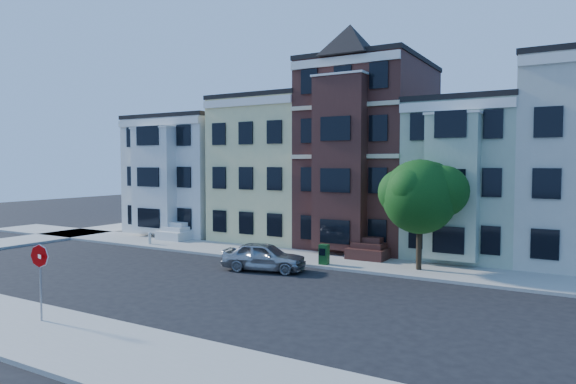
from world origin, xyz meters
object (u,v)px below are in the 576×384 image
Objects in this scene: parked_car at (264,256)px; fire_hydrant at (150,239)px; newspaper_box at (324,254)px; street_tree at (420,202)px; stop_sign at (40,278)px.

fire_hydrant is at bearing 62.68° from parked_car.
street_tree is at bearing 10.00° from newspaper_box.
street_tree is 1.59× the size of parked_car.
stop_sign is (-1.75, -11.42, 0.90)m from parked_car.
parked_car is 4.08× the size of newspaper_box.
parked_car is 11.58m from stop_sign.
newspaper_box is 1.71× the size of fire_hydrant.
street_tree is 11.10× the size of fire_hydrant.
street_tree is 18.41m from fire_hydrant.
street_tree is at bearing 2.72° from fire_hydrant.
newspaper_box is (-4.79, -1.23, -2.95)m from street_tree.
street_tree reaches higher than newspaper_box.
street_tree is 2.32× the size of stop_sign.
newspaper_box is 14.45m from stop_sign.
fire_hydrant is at bearing 139.01° from stop_sign.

